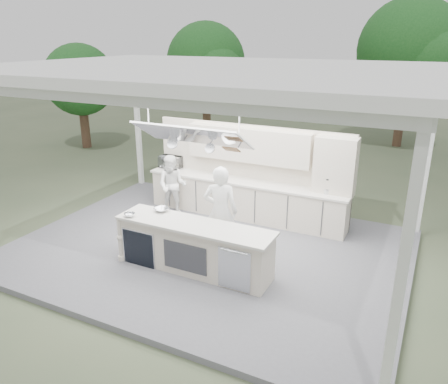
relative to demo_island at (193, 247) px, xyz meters
The scene contains 12 objects.
ground 1.10m from the demo_island, 101.07° to the left, with size 90.00×90.00×0.00m, color #4D553A.
stage_deck 1.07m from the demo_island, 101.07° to the left, with size 8.00×6.00×0.12m, color #58585D.
tent 3.25m from the demo_island, 101.05° to the left, with size 8.20×6.20×3.86m.
demo_island is the anchor object (origin of this frame).
back_counter 2.82m from the demo_island, 93.63° to the left, with size 5.08×0.72×0.95m.
back_wall_unit 3.19m from the demo_island, 84.98° to the left, with size 5.05×0.48×2.25m.
tree_cluster 11.02m from the demo_island, 91.82° to the left, with size 19.55×9.40×5.85m.
head_chef 0.93m from the demo_island, 76.94° to the left, with size 0.69×0.45×1.89m, color white.
sous_chef 2.90m from the demo_island, 130.58° to the left, with size 0.73×0.57×1.51m, color white.
toaster_oven 3.81m from the demo_island, 129.26° to the left, with size 0.58×0.39×0.32m, color silver.
bowl_large 1.05m from the demo_island, 163.40° to the left, with size 0.28×0.28×0.07m, color silver.
bowl_small 1.40m from the demo_island, 169.43° to the right, with size 0.22×0.22×0.07m, color silver.
Camera 1 is at (4.02, -7.30, 4.37)m, focal length 35.00 mm.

